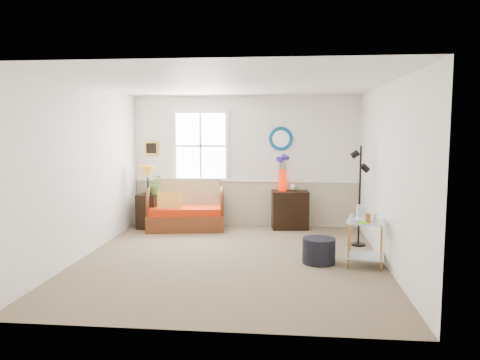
# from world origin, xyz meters

# --- Properties ---
(floor) EXTENTS (4.50, 5.00, 0.01)m
(floor) POSITION_xyz_m (0.00, 0.00, 0.00)
(floor) COLOR brown
(floor) RESTS_ON ground
(ceiling) EXTENTS (4.50, 5.00, 0.01)m
(ceiling) POSITION_xyz_m (0.00, 0.00, 2.60)
(ceiling) COLOR white
(ceiling) RESTS_ON walls
(walls) EXTENTS (4.51, 5.01, 2.60)m
(walls) POSITION_xyz_m (0.00, 0.00, 1.30)
(walls) COLOR white
(walls) RESTS_ON floor
(wainscot) EXTENTS (4.46, 0.02, 0.90)m
(wainscot) POSITION_xyz_m (0.00, 2.48, 0.45)
(wainscot) COLOR tan
(wainscot) RESTS_ON walls
(chair_rail) EXTENTS (4.46, 0.04, 0.06)m
(chair_rail) POSITION_xyz_m (0.00, 2.47, 0.92)
(chair_rail) COLOR white
(chair_rail) RESTS_ON walls
(window) EXTENTS (1.14, 0.06, 1.44)m
(window) POSITION_xyz_m (-0.90, 2.47, 1.60)
(window) COLOR white
(window) RESTS_ON walls
(picture) EXTENTS (0.28, 0.03, 0.28)m
(picture) POSITION_xyz_m (-1.92, 2.48, 1.55)
(picture) COLOR gold
(picture) RESTS_ON walls
(mirror) EXTENTS (0.47, 0.07, 0.47)m
(mirror) POSITION_xyz_m (0.70, 2.48, 1.75)
(mirror) COLOR #0767A8
(mirror) RESTS_ON walls
(loveseat) EXTENTS (1.57, 1.04, 0.95)m
(loveseat) POSITION_xyz_m (-1.12, 2.00, 0.48)
(loveseat) COLOR brown
(loveseat) RESTS_ON floor
(throw_pillow) EXTENTS (0.46, 0.20, 0.45)m
(throw_pillow) POSITION_xyz_m (-1.40, 1.82, 0.53)
(throw_pillow) COLOR orange
(throw_pillow) RESTS_ON loveseat
(lamp_stand) EXTENTS (0.41, 0.41, 0.67)m
(lamp_stand) POSITION_xyz_m (-1.87, 2.00, 0.34)
(lamp_stand) COLOR black
(lamp_stand) RESTS_ON floor
(table_lamp) EXTENTS (0.36, 0.36, 0.56)m
(table_lamp) POSITION_xyz_m (-1.85, 1.96, 0.95)
(table_lamp) COLOR #C1761D
(table_lamp) RESTS_ON lamp_stand
(potted_plant) EXTENTS (0.38, 0.41, 0.30)m
(potted_plant) POSITION_xyz_m (-1.71, 2.02, 0.82)
(potted_plant) COLOR #457B35
(potted_plant) RESTS_ON lamp_stand
(cabinet) EXTENTS (0.74, 0.52, 0.74)m
(cabinet) POSITION_xyz_m (0.89, 2.26, 0.37)
(cabinet) COLOR black
(cabinet) RESTS_ON floor
(flower_vase) EXTENTS (0.25, 0.25, 0.69)m
(flower_vase) POSITION_xyz_m (0.74, 2.29, 1.09)
(flower_vase) COLOR red
(flower_vase) RESTS_ON cabinet
(side_table) EXTENTS (0.60, 0.60, 0.65)m
(side_table) POSITION_xyz_m (1.95, -0.14, 0.33)
(side_table) COLOR #AE7839
(side_table) RESTS_ON floor
(tabletop_items) EXTENTS (0.49, 0.49, 0.21)m
(tabletop_items) POSITION_xyz_m (1.91, -0.16, 0.76)
(tabletop_items) COLOR silver
(tabletop_items) RESTS_ON side_table
(floor_lamp) EXTENTS (0.27, 0.27, 1.67)m
(floor_lamp) POSITION_xyz_m (2.03, 1.05, 0.84)
(floor_lamp) COLOR black
(floor_lamp) RESTS_ON floor
(ottoman) EXTENTS (0.52, 0.52, 0.37)m
(ottoman) POSITION_xyz_m (1.30, -0.06, 0.18)
(ottoman) COLOR black
(ottoman) RESTS_ON floor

